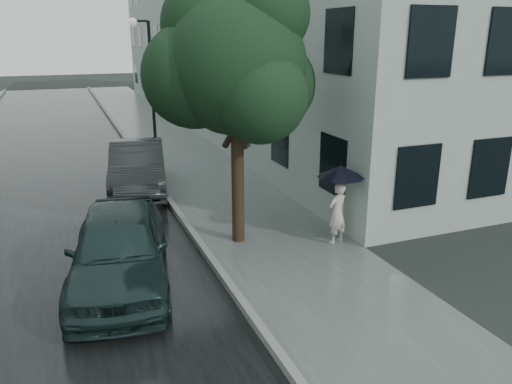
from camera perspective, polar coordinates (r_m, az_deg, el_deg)
name	(u,v)px	position (r m, az deg, el deg)	size (l,w,h in m)	color
ground	(320,293)	(9.89, 7.29, -11.33)	(120.00, 120.00, 0.00)	black
sidewalk	(184,156)	(20.62, -8.18, 4.06)	(3.50, 60.00, 0.01)	slate
kerb_near	(139,159)	(20.28, -13.21, 3.75)	(0.15, 60.00, 0.15)	slate
asphalt_road	(44,169)	(20.13, -23.08, 2.47)	(6.85, 60.00, 0.00)	black
building_near	(241,39)	(28.75, -1.69, 17.05)	(7.02, 36.00, 9.00)	#93A19A
pedestrian	(337,213)	(11.86, 9.26, -2.40)	(0.54, 0.36, 1.49)	beige
umbrella	(341,171)	(11.54, 9.67, 2.33)	(1.41, 1.41, 1.03)	black
street_tree	(235,63)	(11.30, -2.46, 14.54)	(4.01, 3.64, 6.12)	#332619
lamp_post	(148,82)	(19.78, -12.26, 12.22)	(0.84, 0.38, 5.34)	black
car_near	(119,248)	(10.13, -15.34, -6.19)	(1.84, 4.57, 1.56)	#182929
car_far	(138,167)	(16.16, -13.39, 2.81)	(1.62, 4.66, 1.53)	#26292B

